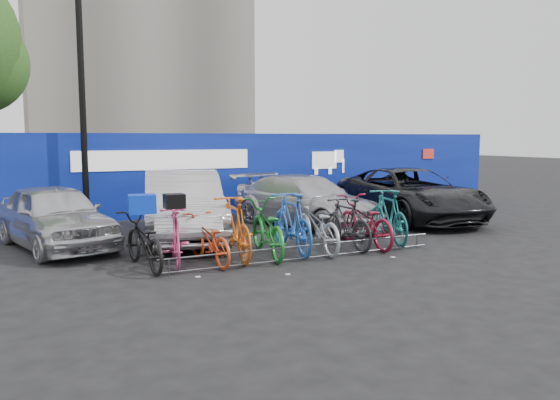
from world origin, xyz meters
TOP-DOWN VIEW (x-y plane):
  - ground at (0.00, 0.00)m, footprint 100.00×100.00m
  - hoarding at (0.01, 6.00)m, footprint 22.00×0.18m
  - lamppost at (-3.20, 5.40)m, footprint 0.25×0.50m
  - bike_rack at (-0.00, -0.60)m, footprint 5.60×0.03m
  - car_0 at (-4.13, 2.69)m, footprint 2.50×4.18m
  - car_1 at (-1.47, 2.51)m, footprint 2.58×4.86m
  - car_2 at (1.89, 2.90)m, footprint 3.01×4.84m
  - car_3 at (4.97, 2.57)m, footprint 2.93×5.38m
  - bike_0 at (-2.87, 0.06)m, footprint 0.82×1.91m
  - bike_1 at (-2.30, 0.11)m, footprint 0.79×1.77m
  - bike_2 at (-1.74, -0.08)m, footprint 0.74×1.75m
  - bike_3 at (-1.17, 0.07)m, footprint 0.74×2.04m
  - bike_4 at (-0.53, 0.05)m, footprint 1.03×2.16m
  - bike_5 at (0.06, 0.14)m, footprint 0.76×2.06m
  - bike_6 at (0.55, 0.01)m, footprint 0.89×2.08m
  - bike_7 at (1.26, -0.01)m, footprint 0.50×1.76m
  - bike_8 at (1.70, -0.00)m, footprint 0.78×2.05m
  - bike_9 at (2.41, 0.13)m, footprint 1.00×2.04m
  - cargo_crate at (-2.87, 0.06)m, footprint 0.50×0.41m
  - cargo_topcase at (-2.30, 0.11)m, footprint 0.36×0.32m

SIDE VIEW (x-z plane):
  - ground at x=0.00m, z-range 0.00..0.00m
  - bike_rack at x=0.00m, z-range 0.01..0.31m
  - bike_2 at x=-1.74m, z-range 0.00..0.90m
  - bike_0 at x=-2.87m, z-range 0.00..0.97m
  - bike_1 at x=-2.30m, z-range 0.00..1.03m
  - bike_7 at x=1.26m, z-range 0.00..1.06m
  - bike_6 at x=0.55m, z-range 0.00..1.06m
  - bike_8 at x=1.70m, z-range 0.00..1.06m
  - bike_4 at x=-0.53m, z-range 0.00..1.09m
  - bike_9 at x=2.41m, z-range 0.00..1.18m
  - bike_3 at x=-1.17m, z-range 0.00..1.20m
  - bike_5 at x=0.06m, z-range 0.00..1.21m
  - car_2 at x=1.89m, z-range 0.00..1.31m
  - car_0 at x=-4.13m, z-range 0.00..1.33m
  - car_3 at x=4.97m, z-range 0.00..1.43m
  - car_1 at x=-1.47m, z-range 0.00..1.52m
  - cargo_crate at x=-2.87m, z-range 0.97..1.30m
  - cargo_topcase at x=-2.30m, z-range 1.03..1.28m
  - hoarding at x=0.01m, z-range 0.00..2.40m
  - lamppost at x=-3.20m, z-range 0.22..6.33m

